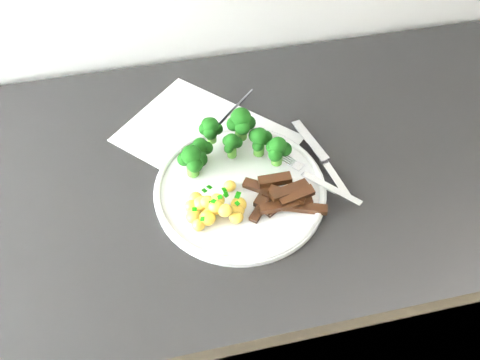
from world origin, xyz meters
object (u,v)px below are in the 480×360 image
(recipe_paper, at_px, (207,138))
(beef_strips, at_px, (282,196))
(counter, at_px, (228,292))
(potatoes, at_px, (214,207))
(broccoli, at_px, (230,141))
(knife, at_px, (328,168))
(fork, at_px, (319,180))
(plate, at_px, (240,189))

(recipe_paper, xyz_separation_m, beef_strips, (0.09, -0.16, 0.02))
(counter, bearing_deg, beef_strips, -47.79)
(recipe_paper, distance_m, potatoes, 0.17)
(recipe_paper, height_order, beef_strips, beef_strips)
(counter, relative_size, broccoli, 12.91)
(broccoli, bearing_deg, knife, -21.29)
(fork, bearing_deg, counter, 155.60)
(counter, xyz_separation_m, broccoli, (0.02, 0.02, 0.50))
(counter, distance_m, plate, 0.46)
(counter, xyz_separation_m, knife, (0.17, -0.04, 0.46))
(counter, distance_m, beef_strips, 0.48)
(recipe_paper, bearing_deg, potatoes, -95.55)
(counter, xyz_separation_m, beef_strips, (0.08, -0.08, 0.47))
(broccoli, bearing_deg, beef_strips, -60.74)
(counter, xyz_separation_m, potatoes, (-0.03, -0.09, 0.47))
(plate, bearing_deg, potatoes, -141.31)
(broccoli, height_order, knife, broccoli)
(broccoli, distance_m, beef_strips, 0.13)
(plate, relative_size, beef_strips, 2.23)
(beef_strips, bearing_deg, fork, 16.53)
(counter, bearing_deg, recipe_paper, 99.82)
(beef_strips, bearing_deg, counter, 132.21)
(counter, height_order, beef_strips, beef_strips)
(recipe_paper, height_order, knife, knife)
(broccoli, distance_m, potatoes, 0.12)
(potatoes, height_order, knife, potatoes)
(recipe_paper, relative_size, fork, 2.48)
(beef_strips, bearing_deg, broccoli, 119.26)
(knife, bearing_deg, beef_strips, -152.91)
(fork, bearing_deg, beef_strips, -163.47)
(broccoli, bearing_deg, recipe_paper, 118.24)
(potatoes, relative_size, beef_strips, 0.77)
(broccoli, bearing_deg, plate, -88.54)
(plate, distance_m, beef_strips, 0.07)
(recipe_paper, bearing_deg, broccoli, -61.76)
(broccoli, relative_size, beef_strips, 1.49)
(counter, height_order, potatoes, potatoes)
(plate, xyz_separation_m, beef_strips, (0.06, -0.04, 0.01))
(recipe_paper, bearing_deg, knife, -32.41)
(fork, bearing_deg, potatoes, -173.14)
(plate, relative_size, potatoes, 2.89)
(plate, xyz_separation_m, potatoes, (-0.05, -0.04, 0.02))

